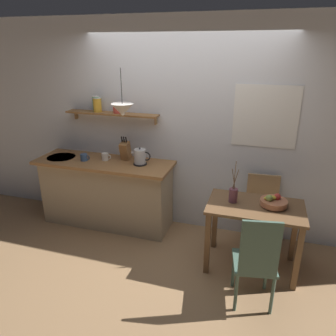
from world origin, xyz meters
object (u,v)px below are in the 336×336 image
object	(u,v)px
dining_table	(254,217)
fruit_bowl	(273,202)
electric_kettle	(140,157)
twig_vase	(233,195)
dining_chair_near	(256,260)
coffee_mug_by_sink	(84,157)
pendant_lamp	(122,110)
coffee_mug_spare	(105,157)
dining_chair_far	(262,207)
knife_block	(125,150)

from	to	relation	value
dining_table	fruit_bowl	world-z (taller)	fruit_bowl
dining_table	electric_kettle	world-z (taller)	electric_kettle
fruit_bowl	twig_vase	world-z (taller)	twig_vase
dining_chair_near	coffee_mug_by_sink	world-z (taller)	coffee_mug_by_sink
twig_vase	dining_chair_near	bearing A→B (deg)	-64.60
electric_kettle	pendant_lamp	distance (m)	0.66
electric_kettle	twig_vase	bearing A→B (deg)	-17.55
coffee_mug_spare	fruit_bowl	bearing A→B (deg)	-9.96
pendant_lamp	dining_chair_far	bearing A→B (deg)	9.00
dining_table	coffee_mug_spare	distance (m)	2.04
dining_table	dining_chair_near	size ratio (longest dim) A/B	1.02
fruit_bowl	knife_block	world-z (taller)	knife_block
dining_chair_far	coffee_mug_spare	size ratio (longest dim) A/B	6.85
twig_vase	knife_block	distance (m)	1.57
dining_table	dining_chair_far	distance (m)	0.52
dining_table	coffee_mug_by_sink	distance (m)	2.27
dining_chair_far	electric_kettle	xyz separation A→B (m)	(-1.53, -0.09, 0.52)
dining_chair_near	twig_vase	size ratio (longest dim) A/B	2.09
fruit_bowl	twig_vase	size ratio (longest dim) A/B	0.60
coffee_mug_spare	electric_kettle	bearing A→B (deg)	-1.66
fruit_bowl	coffee_mug_by_sink	world-z (taller)	coffee_mug_by_sink
dining_chair_near	coffee_mug_by_sink	bearing A→B (deg)	157.75
dining_chair_near	fruit_bowl	distance (m)	0.72
electric_kettle	dining_chair_near	bearing A→B (deg)	-33.72
dining_chair_far	coffee_mug_by_sink	distance (m)	2.35
dining_table	dining_chair_near	distance (m)	0.62
dining_table	coffee_mug_by_sink	world-z (taller)	coffee_mug_by_sink
coffee_mug_by_sink	coffee_mug_spare	size ratio (longest dim) A/B	1.01
dining_chair_far	coffee_mug_spare	bearing A→B (deg)	-177.86
fruit_bowl	coffee_mug_spare	world-z (taller)	coffee_mug_spare
dining_chair_near	pendant_lamp	distance (m)	2.17
fruit_bowl	coffee_mug_by_sink	bearing A→B (deg)	173.32
fruit_bowl	electric_kettle	bearing A→B (deg)	167.56
electric_kettle	pendant_lamp	xyz separation A→B (m)	(-0.13, -0.17, 0.63)
knife_block	pendant_lamp	xyz separation A→B (m)	(0.12, -0.28, 0.60)
knife_block	coffee_mug_by_sink	xyz separation A→B (m)	(-0.51, -0.19, -0.08)
coffee_mug_by_sink	twig_vase	bearing A→B (deg)	-8.77
coffee_mug_by_sink	pendant_lamp	bearing A→B (deg)	-8.34
dining_table	knife_block	bearing A→B (deg)	163.27
dining_table	coffee_mug_spare	world-z (taller)	coffee_mug_spare
dining_chair_near	knife_block	xyz separation A→B (m)	(-1.77, 1.12, 0.53)
dining_chair_near	twig_vase	bearing A→B (deg)	115.40
twig_vase	coffee_mug_by_sink	xyz separation A→B (m)	(-1.98, 0.31, 0.12)
dining_table	coffee_mug_by_sink	bearing A→B (deg)	171.70
dining_table	dining_chair_far	xyz separation A→B (m)	(0.07, 0.50, -0.12)
dining_chair_far	knife_block	distance (m)	1.87
dining_table	pendant_lamp	distance (m)	1.91
coffee_mug_by_sink	pendant_lamp	world-z (taller)	pendant_lamp
dining_chair_far	knife_block	world-z (taller)	knife_block
knife_block	pendant_lamp	bearing A→B (deg)	-66.63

